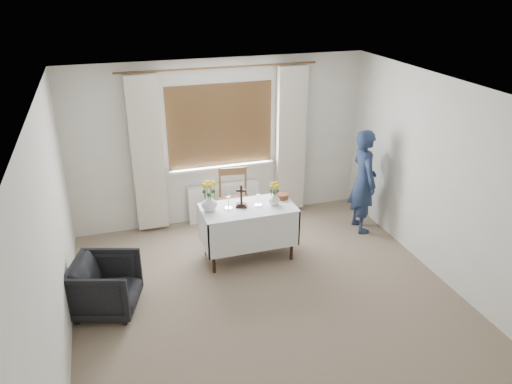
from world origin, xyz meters
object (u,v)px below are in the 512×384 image
flower_vase_left (209,203)px  armchair (106,286)px  altar_table (248,232)px  flower_vase_right (274,199)px  wooden_cross (241,196)px  person (363,181)px  wooden_chair (235,203)px

flower_vase_left → armchair: bearing=-153.7°
altar_table → flower_vase_right: size_ratio=7.50×
wooden_cross → flower_vase_right: size_ratio=1.88×
altar_table → flower_vase_left: flower_vase_left is taller
altar_table → wooden_cross: (-0.08, 0.03, 0.54)m
person → wooden_cross: size_ratio=5.04×
wooden_chair → wooden_cross: (-0.10, -0.70, 0.43)m
wooden_chair → wooden_cross: size_ratio=3.14×
wooden_chair → wooden_cross: 0.83m
altar_table → wooden_chair: 0.74m
person → wooden_cross: bearing=101.2°
wooden_cross → wooden_chair: bearing=105.3°
altar_table → armchair: (-1.89, -0.62, -0.06)m
person → wooden_chair: bearing=80.1°
wooden_chair → person: (1.84, -0.45, 0.30)m
wooden_cross → flower_vase_right: wooden_cross is taller
wooden_cross → flower_vase_right: (0.43, -0.06, -0.07)m
armchair → flower_vase_right: 2.38m
flower_vase_right → armchair: bearing=-165.2°
altar_table → wooden_chair: wooden_chair is taller
person → flower_vase_right: 1.54m
wooden_cross → person: bearing=30.4°
flower_vase_left → flower_vase_right: (0.86, -0.09, -0.03)m
altar_table → wooden_cross: bearing=156.9°
wooden_cross → altar_table: bearing=-0.1°
altar_table → wooden_cross: size_ratio=3.98×
altar_table → flower_vase_left: (-0.51, 0.06, 0.49)m
armchair → person: size_ratio=0.46×
person → flower_vase_left: 2.38m
armchair → flower_vase_right: size_ratio=4.32×
armchair → flower_vase_left: bearing=-45.9°
wooden_chair → flower_vase_right: bearing=-58.9°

